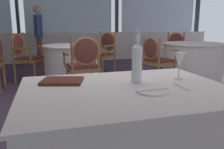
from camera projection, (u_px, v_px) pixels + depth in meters
ground_plane at (106, 110)px, 3.11m from camera, size 14.84×14.84×0.00m
window_wall_far at (70, 22)px, 6.90m from camera, size 9.16×0.14×2.88m
foreground_table at (126, 141)px, 1.56m from camera, size 1.31×0.99×0.73m
side_plate at (152, 91)px, 1.39m from camera, size 0.19×0.19×0.01m
butter_knife at (152, 90)px, 1.38m from camera, size 0.21×0.03×0.00m
dinner_fork at (181, 87)px, 1.49m from camera, size 0.02×0.19×0.00m
water_bottle at (137, 61)px, 1.60m from camera, size 0.07×0.07×0.36m
wine_glass at (180, 60)px, 1.68m from camera, size 0.08×0.08×0.19m
menu_book at (62, 81)px, 1.61m from camera, size 0.32×0.28×0.02m
background_table_1 at (193, 61)px, 4.85m from camera, size 1.24×1.24×0.73m
dining_chair_1_0 at (156, 57)px, 4.26m from camera, size 0.58×0.62×0.89m
dining_chair_1_2 at (177, 48)px, 5.83m from camera, size 0.60×0.55×0.90m
background_table_2 at (72, 64)px, 4.44m from camera, size 1.03×1.03×0.73m
dining_chair_2_0 at (104, 50)px, 5.12m from camera, size 0.64×0.66×0.94m
dining_chair_2_1 at (24, 54)px, 4.54m from camera, size 0.61×0.64×0.95m
dining_chair_2_2 at (84, 62)px, 3.54m from camera, size 0.57×0.51×0.94m
diner_person_0 at (39, 33)px, 6.08m from camera, size 0.20×0.53×1.56m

